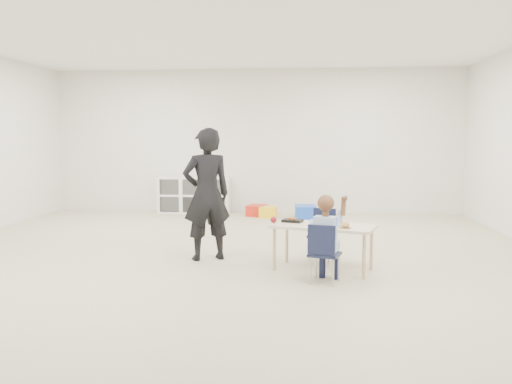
# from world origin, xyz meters

# --- Properties ---
(room) EXTENTS (9.00, 9.02, 2.80)m
(room) POSITION_xyz_m (0.00, 0.00, 1.40)
(room) COLOR #B7AC8D
(room) RESTS_ON ground
(table) EXTENTS (1.23, 0.85, 0.51)m
(table) POSITION_xyz_m (1.19, -0.17, 0.26)
(table) COLOR beige
(table) RESTS_ON ground
(chair_near) EXTENTS (0.36, 0.35, 0.61)m
(chair_near) POSITION_xyz_m (1.19, -0.69, 0.31)
(chair_near) COLOR #111634
(chair_near) RESTS_ON ground
(chair_far) EXTENTS (0.36, 0.35, 0.61)m
(chair_far) POSITION_xyz_m (1.18, 0.35, 0.31)
(chair_far) COLOR #111634
(chair_far) RESTS_ON ground
(child) EXTENTS (0.51, 0.51, 0.96)m
(child) POSITION_xyz_m (1.19, -0.69, 0.48)
(child) COLOR #B3CDF2
(child) RESTS_ON chair_near
(lunch_tray_near) EXTENTS (0.26, 0.22, 0.03)m
(lunch_tray_near) POSITION_xyz_m (1.28, -0.17, 0.53)
(lunch_tray_near) COLOR black
(lunch_tray_near) RESTS_ON table
(lunch_tray_far) EXTENTS (0.26, 0.22, 0.03)m
(lunch_tray_far) POSITION_xyz_m (0.84, 0.01, 0.53)
(lunch_tray_far) COLOR black
(lunch_tray_far) RESTS_ON table
(milk_carton) EXTENTS (0.09, 0.09, 0.10)m
(milk_carton) POSITION_xyz_m (1.18, -0.28, 0.56)
(milk_carton) COLOR white
(milk_carton) RESTS_ON table
(bread_roll) EXTENTS (0.09, 0.09, 0.07)m
(bread_roll) POSITION_xyz_m (1.42, -0.36, 0.54)
(bread_roll) COLOR tan
(bread_roll) RESTS_ON table
(apple_near) EXTENTS (0.07, 0.07, 0.07)m
(apple_near) POSITION_xyz_m (1.10, -0.09, 0.55)
(apple_near) COLOR maroon
(apple_near) RESTS_ON table
(apple_far) EXTENTS (0.07, 0.07, 0.07)m
(apple_far) POSITION_xyz_m (0.63, -0.08, 0.55)
(apple_far) COLOR maroon
(apple_far) RESTS_ON table
(cubby_shelf) EXTENTS (1.40, 0.40, 0.70)m
(cubby_shelf) POSITION_xyz_m (-1.20, 4.28, 0.35)
(cubby_shelf) COLOR white
(cubby_shelf) RESTS_ON ground
(adult) EXTENTS (0.69, 0.59, 1.59)m
(adult) POSITION_xyz_m (-0.20, 0.24, 0.79)
(adult) COLOR black
(adult) RESTS_ON ground
(bin_red) EXTENTS (0.40, 0.47, 0.20)m
(bin_red) POSITION_xyz_m (0.07, 3.98, 0.10)
(bin_red) COLOR red
(bin_red) RESTS_ON ground
(bin_yellow) EXTENTS (0.32, 0.41, 0.19)m
(bin_yellow) POSITION_xyz_m (0.29, 3.81, 0.10)
(bin_yellow) COLOR yellow
(bin_yellow) RESTS_ON ground
(bin_blue) EXTENTS (0.41, 0.51, 0.23)m
(bin_blue) POSITION_xyz_m (0.99, 3.73, 0.12)
(bin_blue) COLOR blue
(bin_blue) RESTS_ON ground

